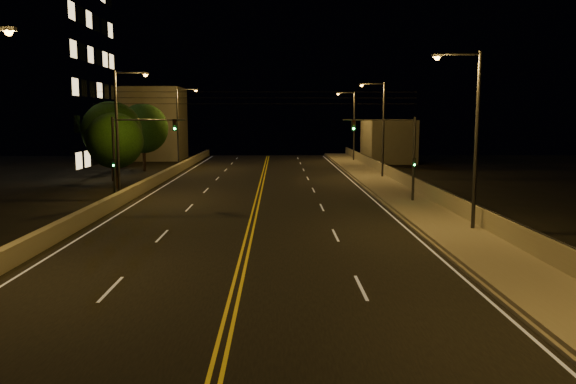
{
  "coord_description": "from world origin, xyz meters",
  "views": [
    {
      "loc": [
        1.5,
        -9.07,
        6.16
      ],
      "look_at": [
        2.0,
        18.0,
        2.5
      ],
      "focal_mm": 35.0,
      "sensor_mm": 36.0,
      "label": 1
    }
  ],
  "objects_px": {
    "traffic_signal_left": "(128,150)",
    "tree_2": "(143,128)",
    "streetlight_3": "(352,122)",
    "tree_1": "(112,131)",
    "streetlight_2": "(381,124)",
    "streetlight_1": "(472,131)",
    "streetlight_6": "(180,123)",
    "traffic_signal_right": "(400,150)",
    "tree_0": "(115,141)",
    "streetlight_5": "(121,126)"
  },
  "relations": [
    {
      "from": "streetlight_3",
      "to": "streetlight_5",
      "type": "xyz_separation_m",
      "value": [
        -21.46,
        -34.38,
        0.0
      ]
    },
    {
      "from": "tree_0",
      "to": "tree_1",
      "type": "height_order",
      "value": "tree_1"
    },
    {
      "from": "streetlight_6",
      "to": "tree_2",
      "type": "distance_m",
      "value": 4.4
    },
    {
      "from": "streetlight_1",
      "to": "traffic_signal_left",
      "type": "relative_size",
      "value": 1.54
    },
    {
      "from": "streetlight_3",
      "to": "tree_1",
      "type": "bearing_deg",
      "value": -139.59
    },
    {
      "from": "streetlight_2",
      "to": "streetlight_3",
      "type": "bearing_deg",
      "value": 90.0
    },
    {
      "from": "streetlight_6",
      "to": "traffic_signal_left",
      "type": "xyz_separation_m",
      "value": [
        1.13,
        -27.46,
        -1.56
      ]
    },
    {
      "from": "traffic_signal_right",
      "to": "tree_1",
      "type": "relative_size",
      "value": 0.81
    },
    {
      "from": "streetlight_2",
      "to": "streetlight_3",
      "type": "distance_m",
      "value": 21.04
    },
    {
      "from": "streetlight_3",
      "to": "streetlight_6",
      "type": "xyz_separation_m",
      "value": [
        -21.46,
        -9.36,
        0.0
      ]
    },
    {
      "from": "traffic_signal_right",
      "to": "traffic_signal_left",
      "type": "xyz_separation_m",
      "value": [
        -18.8,
        0.0,
        0.0
      ]
    },
    {
      "from": "streetlight_5",
      "to": "tree_2",
      "type": "bearing_deg",
      "value": 99.44
    },
    {
      "from": "streetlight_1",
      "to": "traffic_signal_left",
      "type": "bearing_deg",
      "value": 153.95
    },
    {
      "from": "tree_0",
      "to": "streetlight_3",
      "type": "bearing_deg",
      "value": 48.83
    },
    {
      "from": "streetlight_1",
      "to": "traffic_signal_left",
      "type": "distance_m",
      "value": 22.68
    },
    {
      "from": "traffic_signal_left",
      "to": "streetlight_6",
      "type": "bearing_deg",
      "value": 92.35
    },
    {
      "from": "streetlight_5",
      "to": "streetlight_6",
      "type": "distance_m",
      "value": 25.02
    },
    {
      "from": "streetlight_3",
      "to": "tree_1",
      "type": "relative_size",
      "value": 1.24
    },
    {
      "from": "tree_0",
      "to": "streetlight_1",
      "type": "bearing_deg",
      "value": -39.0
    },
    {
      "from": "tree_0",
      "to": "traffic_signal_right",
      "type": "bearing_deg",
      "value": -22.86
    },
    {
      "from": "streetlight_5",
      "to": "streetlight_6",
      "type": "relative_size",
      "value": 1.0
    },
    {
      "from": "streetlight_3",
      "to": "tree_2",
      "type": "xyz_separation_m",
      "value": [
        -25.27,
        -11.47,
        -0.63
      ]
    },
    {
      "from": "traffic_signal_right",
      "to": "tree_1",
      "type": "xyz_separation_m",
      "value": [
        -24.23,
        14.89,
        0.92
      ]
    },
    {
      "from": "tree_2",
      "to": "streetlight_3",
      "type": "bearing_deg",
      "value": 24.41
    },
    {
      "from": "streetlight_6",
      "to": "tree_2",
      "type": "xyz_separation_m",
      "value": [
        -3.81,
        -2.11,
        -0.63
      ]
    },
    {
      "from": "streetlight_2",
      "to": "streetlight_5",
      "type": "distance_m",
      "value": 25.27
    },
    {
      "from": "streetlight_5",
      "to": "traffic_signal_left",
      "type": "distance_m",
      "value": 3.11
    },
    {
      "from": "tree_0",
      "to": "tree_1",
      "type": "relative_size",
      "value": 0.85
    },
    {
      "from": "streetlight_2",
      "to": "traffic_signal_left",
      "type": "bearing_deg",
      "value": -142.18
    },
    {
      "from": "streetlight_2",
      "to": "tree_2",
      "type": "xyz_separation_m",
      "value": [
        -25.27,
        9.58,
        -0.63
      ]
    },
    {
      "from": "streetlight_5",
      "to": "tree_2",
      "type": "height_order",
      "value": "streetlight_5"
    },
    {
      "from": "traffic_signal_right",
      "to": "tree_1",
      "type": "bearing_deg",
      "value": 148.42
    },
    {
      "from": "streetlight_1",
      "to": "tree_2",
      "type": "bearing_deg",
      "value": 125.6
    },
    {
      "from": "traffic_signal_left",
      "to": "tree_1",
      "type": "relative_size",
      "value": 0.81
    },
    {
      "from": "streetlight_5",
      "to": "traffic_signal_right",
      "type": "xyz_separation_m",
      "value": [
        19.93,
        -2.44,
        -1.56
      ]
    },
    {
      "from": "streetlight_1",
      "to": "tree_0",
      "type": "distance_m",
      "value": 30.84
    },
    {
      "from": "streetlight_1",
      "to": "streetlight_5",
      "type": "distance_m",
      "value": 24.77
    },
    {
      "from": "streetlight_1",
      "to": "tree_1",
      "type": "distance_m",
      "value": 35.79
    },
    {
      "from": "streetlight_1",
      "to": "streetlight_3",
      "type": "bearing_deg",
      "value": 90.0
    },
    {
      "from": "streetlight_2",
      "to": "tree_0",
      "type": "distance_m",
      "value": 24.8
    },
    {
      "from": "traffic_signal_left",
      "to": "tree_2",
      "type": "xyz_separation_m",
      "value": [
        -4.94,
        25.36,
        0.93
      ]
    },
    {
      "from": "streetlight_6",
      "to": "tree_2",
      "type": "height_order",
      "value": "streetlight_6"
    },
    {
      "from": "tree_1",
      "to": "tree_2",
      "type": "relative_size",
      "value": 1.0
    },
    {
      "from": "streetlight_2",
      "to": "streetlight_6",
      "type": "relative_size",
      "value": 1.0
    },
    {
      "from": "tree_1",
      "to": "traffic_signal_left",
      "type": "bearing_deg",
      "value": -69.98
    },
    {
      "from": "streetlight_2",
      "to": "streetlight_1",
      "type": "bearing_deg",
      "value": -90.0
    },
    {
      "from": "streetlight_5",
      "to": "traffic_signal_right",
      "type": "height_order",
      "value": "streetlight_5"
    },
    {
      "from": "streetlight_1",
      "to": "streetlight_3",
      "type": "distance_m",
      "value": 46.76
    },
    {
      "from": "streetlight_6",
      "to": "traffic_signal_right",
      "type": "relative_size",
      "value": 1.54
    },
    {
      "from": "streetlight_5",
      "to": "streetlight_1",
      "type": "bearing_deg",
      "value": -29.98
    }
  ]
}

